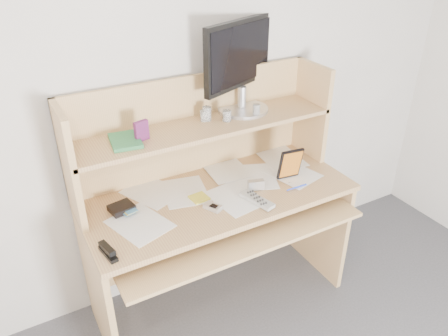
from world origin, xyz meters
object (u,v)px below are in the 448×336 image
keyboard (234,211)px  tv_remote (257,200)px  game_case (290,164)px  monitor (241,63)px  desk (212,195)px

keyboard → tv_remote: bearing=-54.2°
tv_remote → game_case: game_case is taller
keyboard → monitor: bearing=55.1°
game_case → tv_remote: bearing=-152.1°
game_case → keyboard: bearing=-171.4°
tv_remote → keyboard: bearing=111.1°
monitor → desk: bearing=-170.6°
tv_remote → monitor: 0.72m
keyboard → tv_remote: 0.16m
keyboard → monitor: monitor is taller
tv_remote → desk: bearing=101.3°
desk → keyboard: desk is taller
desk → game_case: bearing=-19.4°
tv_remote → monitor: (0.14, 0.41, 0.57)m
desk → keyboard: 0.16m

